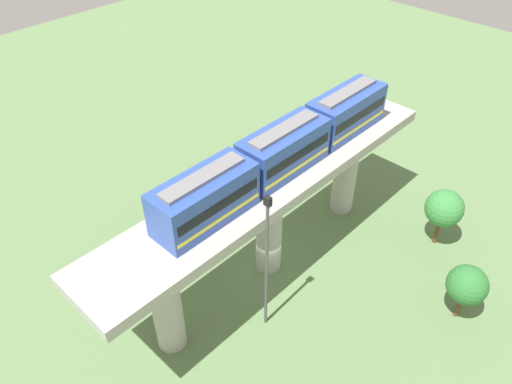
{
  "coord_description": "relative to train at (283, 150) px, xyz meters",
  "views": [
    {
      "loc": [
        -17.48,
        19.68,
        28.58
      ],
      "look_at": [
        2.5,
        -1.26,
        5.13
      ],
      "focal_mm": 35.04,
      "sensor_mm": 36.0,
      "label": 1
    }
  ],
  "objects": [
    {
      "name": "train",
      "position": [
        0.0,
        0.0,
        0.0
      ],
      "size": [
        2.64,
        20.5,
        3.24
      ],
      "color": "#2D4CA5",
      "rests_on": "viaduct"
    },
    {
      "name": "tree_mid_lot",
      "position": [
        -12.59,
        -4.35,
        -6.98
      ],
      "size": [
        2.72,
        2.72,
        4.5
      ],
      "color": "brown",
      "rests_on": "ground"
    },
    {
      "name": "parked_car_blue",
      "position": [
        8.47,
        7.06,
        -9.35
      ],
      "size": [
        1.85,
        4.22,
        1.76
      ],
      "rotation": [
        0.0,
        0.0,
        -0.01
      ],
      "color": "#284CB7",
      "rests_on": "ground"
    },
    {
      "name": "parked_car_orange",
      "position": [
        9.43,
        -1.03,
        -9.35
      ],
      "size": [
        2.43,
        4.43,
        1.76
      ],
      "rotation": [
        0.0,
        0.0,
        0.16
      ],
      "color": "orange",
      "rests_on": "ground"
    },
    {
      "name": "parked_car_silver",
      "position": [
        8.07,
        -7.69,
        -9.35
      ],
      "size": [
        2.23,
        4.37,
        1.76
      ],
      "rotation": [
        0.0,
        0.0,
        -0.11
      ],
      "color": "#B2B5BA",
      "rests_on": "ground"
    },
    {
      "name": "signal_post",
      "position": [
        -3.4,
        5.24,
        -3.98
      ],
      "size": [
        0.44,
        0.28,
        11.16
      ],
      "color": "#4C4C51",
      "rests_on": "ground"
    },
    {
      "name": "viaduct",
      "position": [
        0.0,
        1.26,
        -3.69
      ],
      "size": [
        5.2,
        28.85,
        8.56
      ],
      "color": "#A8A59E",
      "rests_on": "ground"
    },
    {
      "name": "ground_plane",
      "position": [
        0.0,
        1.26,
        -10.09
      ],
      "size": [
        120.0,
        120.0,
        0.0
      ],
      "primitive_type": "plane",
      "color": "#5B7A4C"
    },
    {
      "name": "tree_near_viaduct",
      "position": [
        -7.97,
        -9.93,
        -6.54
      ],
      "size": [
        2.95,
        2.95,
        5.05
      ],
      "color": "brown",
      "rests_on": "ground"
    }
  ]
}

